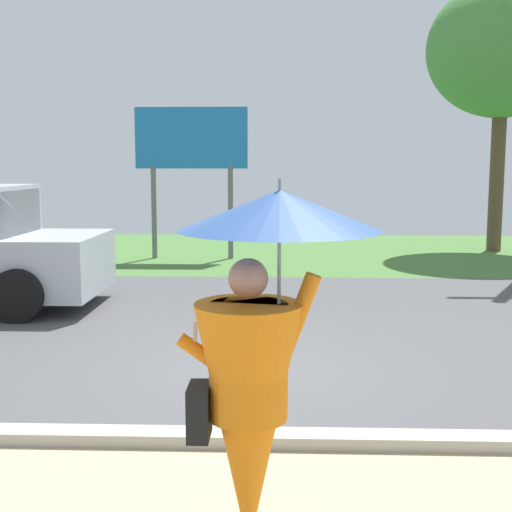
# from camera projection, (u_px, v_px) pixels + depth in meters

# --- Properties ---
(ground_plane) EXTENTS (40.00, 22.00, 0.20)m
(ground_plane) POSITION_uv_depth(u_px,v_px,m) (253.00, 314.00, 10.29)
(ground_plane) COLOR #4C4C4F
(monk_pedestrian) EXTENTS (1.12, 1.10, 2.13)m
(monk_pedestrian) POSITION_uv_depth(u_px,v_px,m) (257.00, 358.00, 3.74)
(monk_pedestrian) COLOR orange
(monk_pedestrian) RESTS_ON ground_plane
(roadside_billboard) EXTENTS (2.60, 0.12, 3.50)m
(roadside_billboard) POSITION_uv_depth(u_px,v_px,m) (191.00, 149.00, 15.64)
(roadside_billboard) COLOR slate
(roadside_billboard) RESTS_ON ground_plane
(tree_left_far) EXTENTS (3.71, 3.71, 6.71)m
(tree_left_far) POSITION_uv_depth(u_px,v_px,m) (503.00, 50.00, 16.69)
(tree_left_far) COLOR brown
(tree_left_far) RESTS_ON ground_plane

